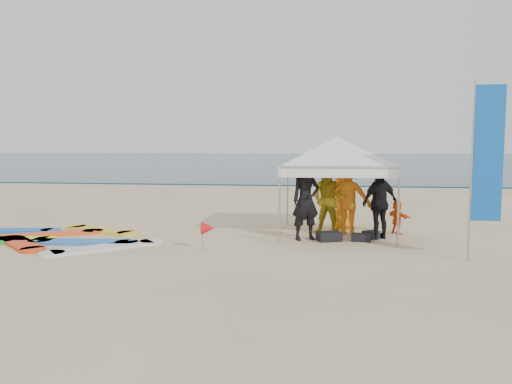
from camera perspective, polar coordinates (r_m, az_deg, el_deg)
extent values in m
plane|color=beige|center=(9.39, -1.22, -8.87)|extent=(120.00, 120.00, 0.00)
cube|color=#0C2633|center=(69.04, 6.47, 3.66)|extent=(160.00, 84.00, 0.08)
cube|color=silver|center=(27.32, 4.66, 0.67)|extent=(160.00, 1.20, 0.01)
imported|color=black|center=(12.13, 5.71, -0.97)|extent=(0.83, 0.72, 1.93)
imported|color=gold|center=(12.83, 8.29, -0.84)|extent=(1.09, 0.98, 1.84)
imported|color=#CC6312|center=(12.99, 10.56, -0.55)|extent=(1.39, 0.99, 1.95)
imported|color=black|center=(12.56, 13.95, -1.18)|extent=(1.11, 0.99, 1.80)
imported|color=orange|center=(13.78, 9.84, -0.88)|extent=(0.95, 0.86, 1.62)
imported|color=#EE5A15|center=(13.45, 15.83, -2.79)|extent=(0.63, 0.83, 0.87)
cylinder|color=#A5A5A8|center=(14.31, 3.63, -0.21)|extent=(0.05, 0.05, 1.80)
cylinder|color=#A5A5A8|center=(14.38, 14.41, -0.35)|extent=(0.05, 0.05, 1.80)
cylinder|color=#A5A5A8|center=(11.64, 2.70, -1.55)|extent=(0.05, 0.05, 1.80)
cylinder|color=#A5A5A8|center=(11.72, 15.96, -1.71)|extent=(0.05, 0.05, 1.80)
cube|color=white|center=(11.53, 9.41, 2.20)|extent=(2.80, 0.02, 0.24)
cube|color=white|center=(14.22, 9.08, 2.84)|extent=(2.80, 0.02, 0.24)
cube|color=white|center=(12.91, 3.23, 2.62)|extent=(0.02, 2.80, 0.24)
cube|color=white|center=(12.98, 15.19, 2.45)|extent=(0.02, 2.80, 0.24)
pyramid|color=white|center=(12.86, 9.29, 6.29)|extent=(3.81, 3.81, 0.72)
cylinder|color=#A5A5A8|center=(10.68, 23.41, 2.15)|extent=(0.04, 0.04, 3.58)
cube|color=#0B54B6|center=(10.75, 25.03, 4.01)|extent=(0.56, 0.03, 2.66)
cylinder|color=#A5A5A8|center=(11.01, -6.09, -5.15)|extent=(0.02, 0.02, 0.60)
cone|color=red|center=(10.94, -5.49, -4.15)|extent=(0.28, 0.28, 0.28)
cube|color=black|center=(12.17, 8.36, -5.05)|extent=(0.65, 0.53, 0.22)
cube|color=black|center=(12.28, 11.93, -5.11)|extent=(0.49, 0.35, 0.18)
cube|color=black|center=(12.28, 8.27, -5.10)|extent=(0.52, 0.43, 0.16)
cube|color=black|center=(12.61, 13.00, -4.80)|extent=(0.44, 0.41, 0.20)
cube|color=#FBFF1A|center=(13.48, -26.66, -4.87)|extent=(1.99, 0.82, 0.07)
cube|color=silver|center=(11.64, -16.97, -6.10)|extent=(2.00, 1.87, 0.07)
cube|color=blue|center=(14.76, -26.26, -3.99)|extent=(2.19, 0.82, 0.07)
cube|color=yellow|center=(13.96, -17.32, -4.19)|extent=(2.01, 1.25, 0.07)
cube|color=red|center=(12.75, -25.22, -5.38)|extent=(1.64, 1.56, 0.07)
cube|color=#F24A1C|center=(13.79, -23.50, -4.52)|extent=(2.51, 1.72, 0.07)
cube|color=blue|center=(12.42, -19.17, -5.44)|extent=(2.13, 0.66, 0.07)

